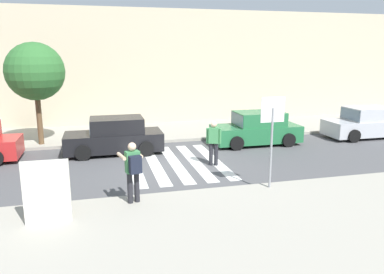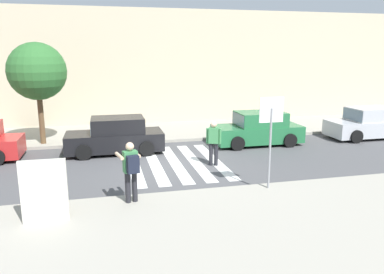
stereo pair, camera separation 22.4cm
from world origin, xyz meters
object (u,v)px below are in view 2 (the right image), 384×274
pedestrian_crossing (214,141)px  street_tree_west (37,72)px  parked_car_green (258,129)px  parked_car_black (116,136)px  stop_sign (271,122)px  photographer_with_backpack (131,167)px  advertising_board (44,191)px  parked_car_silver (369,124)px

pedestrian_crossing → street_tree_west: size_ratio=0.38×
parked_car_green → street_tree_west: street_tree_west is taller
parked_car_black → pedestrian_crossing: bearing=-37.8°
stop_sign → parked_car_black: bearing=127.0°
photographer_with_backpack → advertising_board: 2.30m
pedestrian_crossing → parked_car_black: pedestrian_crossing is taller
parked_car_black → parked_car_silver: same height
stop_sign → parked_car_silver: (8.17, 5.88, -1.48)m
stop_sign → pedestrian_crossing: 3.44m
parked_car_black → stop_sign: bearing=-53.0°
parked_car_green → photographer_with_backpack: bearing=-136.3°
street_tree_west → advertising_board: bearing=-81.6°
parked_car_silver → advertising_board: bearing=-154.8°
parked_car_silver → street_tree_west: size_ratio=0.90×
parked_car_green → parked_car_silver: bearing=0.0°
photographer_with_backpack → advertising_board: photographer_with_backpack is taller
photographer_with_backpack → street_tree_west: size_ratio=0.38×
photographer_with_backpack → parked_car_silver: bearing=26.1°
pedestrian_crossing → photographer_with_backpack: bearing=-135.6°
pedestrian_crossing → parked_car_silver: bearing=17.1°
parked_car_green → advertising_board: (-8.52, -6.84, 0.21)m
photographer_with_backpack → parked_car_silver: size_ratio=0.42×
parked_car_silver → pedestrian_crossing: bearing=-162.9°
advertising_board → parked_car_silver: bearing=25.2°
photographer_with_backpack → advertising_board: bearing=-160.3°
stop_sign → advertising_board: 6.57m
photographer_with_backpack → street_tree_west: bearing=113.3°
pedestrian_crossing → street_tree_west: bearing=145.3°
stop_sign → pedestrian_crossing: size_ratio=1.64×
stop_sign → street_tree_west: street_tree_west is taller
pedestrian_crossing → parked_car_silver: (9.02, 2.78, -0.25)m
advertising_board → parked_car_green: bearing=38.8°
parked_car_green → parked_car_silver: same height
parked_car_black → parked_car_green: (6.57, -0.00, 0.00)m
stop_sign → advertising_board: stop_sign is taller
parked_car_black → parked_car_silver: size_ratio=1.00×
street_tree_west → advertising_board: (1.29, -8.78, -2.48)m
street_tree_west → advertising_board: street_tree_west is taller
parked_car_black → parked_car_green: size_ratio=1.00×
parked_car_black → parked_car_silver: (12.59, -0.00, 0.00)m
parked_car_silver → street_tree_west: bearing=173.0°
pedestrian_crossing → parked_car_black: size_ratio=0.42×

